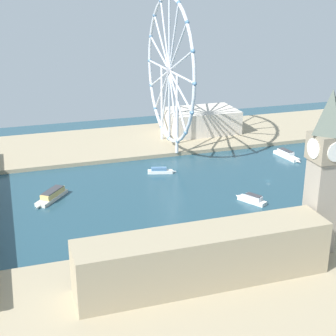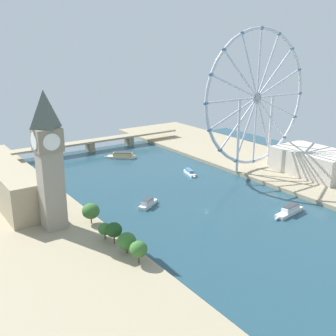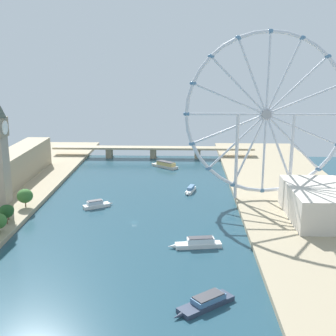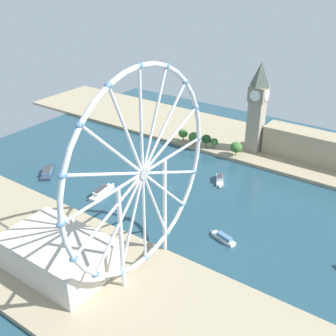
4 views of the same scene
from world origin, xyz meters
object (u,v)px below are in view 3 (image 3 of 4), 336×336
riverside_hall (321,203)px  tour_boat_2 (97,204)px  tour_boat_0 (206,302)px  tour_boat_3 (198,243)px  ferris_wheel (266,115)px  river_bridge (153,149)px  tour_boat_1 (165,165)px  parliament_block (18,164)px  tour_boat_4 (190,190)px

riverside_hall → tour_boat_2: (-150.31, 24.41, -11.07)m
tour_boat_0 → tour_boat_3: (-1.49, 61.52, 0.37)m
ferris_wheel → river_bridge: (-90.11, 147.11, -55.68)m
tour_boat_1 → river_bridge: bearing=-32.8°
tour_boat_3 → parliament_block: bearing=-49.4°
tour_boat_0 → tour_boat_2: bearing=-99.3°
ferris_wheel → river_bridge: ferris_wheel is taller
tour_boat_3 → tour_boat_1: bearing=-90.3°
ferris_wheel → river_bridge: bearing=121.5°
ferris_wheel → tour_boat_2: ferris_wheel is taller
tour_boat_1 → tour_boat_2: bearing=108.4°
ferris_wheel → tour_boat_0: 163.79m
riverside_hall → ferris_wheel: bearing=127.0°
ferris_wheel → river_bridge: 181.28m
riverside_hall → tour_boat_2: bearing=170.8°
riverside_hall → tour_boat_2: riverside_hall is taller
riverside_hall → tour_boat_4: bearing=142.2°
parliament_block → ferris_wheel: bearing=-13.7°
tour_boat_1 → tour_boat_3: tour_boat_1 is taller
riverside_hall → tour_boat_0: 130.10m
riverside_hall → tour_boat_1: (-106.11, 144.62, -10.70)m
tour_boat_0 → parliament_block: bearing=-90.5°
river_bridge → tour_boat_2: bearing=-100.4°
parliament_block → ferris_wheel: ferris_wheel is taller
riverside_hall → tour_boat_4: size_ratio=2.92×
ferris_wheel → tour_boat_3: ferris_wheel is taller
tour_boat_3 → tour_boat_4: bearing=-96.9°
river_bridge → parliament_block: bearing=-137.9°
riverside_hall → tour_boat_4: 105.26m
ferris_wheel → tour_boat_3: bearing=-121.2°
parliament_block → river_bridge: bearing=42.1°
riverside_hall → tour_boat_3: (-80.05, -41.57, -10.92)m
parliament_block → river_bridge: (108.90, 98.46, -6.75)m
tour_boat_1 → tour_boat_4: 83.82m
parliament_block → tour_boat_1: (123.29, 55.61, -13.15)m
riverside_hall → river_bridge: riverside_hall is taller
tour_boat_0 → tour_boat_1: tour_boat_1 is taller
parliament_block → tour_boat_0: bearing=-51.9°
river_bridge → tour_boat_1: river_bridge is taller
parliament_block → riverside_hall: (229.40, -89.01, -2.45)m
river_bridge → tour_boat_2: 165.90m
tour_boat_1 → tour_boat_4: bearing=144.8°
tour_boat_2 → tour_boat_4: bearing=0.6°
tour_boat_1 → ferris_wheel: bearing=164.6°
tour_boat_3 → tour_boat_4: tour_boat_3 is taller
river_bridge → tour_boat_1: size_ratio=7.59×
tour_boat_0 → tour_boat_4: 167.29m
river_bridge → tour_boat_4: (37.84, -123.32, -7.15)m
tour_boat_2 → riverside_hall: bearing=-39.1°
tour_boat_0 → river_bridge: bearing=-120.5°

